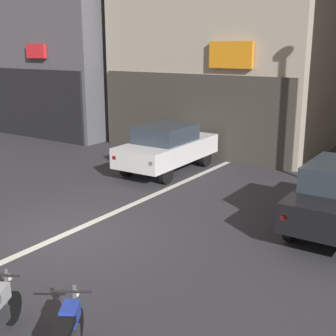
{
  "coord_description": "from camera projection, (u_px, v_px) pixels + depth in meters",
  "views": [
    {
      "loc": [
        7.46,
        -6.65,
        4.2
      ],
      "look_at": [
        1.57,
        2.0,
        1.4
      ],
      "focal_mm": 48.68,
      "sensor_mm": 36.0,
      "label": 1
    }
  ],
  "objects": [
    {
      "name": "ground_plane",
      "position": [
        63.0,
        235.0,
        10.46
      ],
      "size": [
        120.0,
        120.0,
        0.0
      ],
      "primitive_type": "plane",
      "color": "#333338"
    },
    {
      "name": "lane_centre_line",
      "position": [
        197.0,
        176.0,
        15.24
      ],
      "size": [
        0.2,
        18.0,
        0.01
      ],
      "primitive_type": "cube",
      "color": "silver",
      "rests_on": "ground"
    },
    {
      "name": "building_mid_block",
      "position": [
        239.0,
        6.0,
        19.58
      ],
      "size": [
        8.6,
        7.81,
        11.82
      ],
      "color": "#B2A893",
      "rests_on": "ground"
    },
    {
      "name": "building_corner_left",
      "position": [
        84.0,
        3.0,
        24.43
      ],
      "size": [
        8.95,
        9.74,
        12.92
      ],
      "color": "#56565B",
      "rests_on": "ground"
    },
    {
      "name": "car_white_crossing_near",
      "position": [
        167.0,
        146.0,
        15.6
      ],
      "size": [
        1.85,
        4.14,
        1.64
      ],
      "color": "black",
      "rests_on": "ground"
    }
  ]
}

